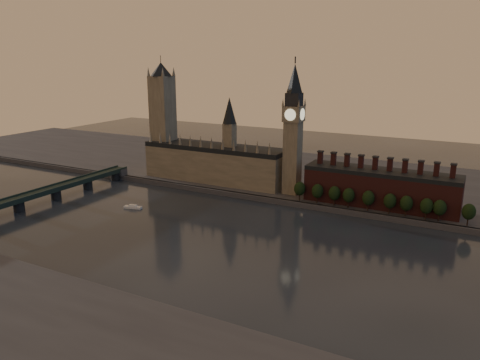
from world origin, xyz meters
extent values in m
plane|color=black|center=(0.00, 0.00, 0.00)|extent=(900.00, 900.00, 0.00)
cube|color=#434448|center=(0.00, 90.00, 2.00)|extent=(900.00, 4.00, 4.00)
cube|color=#434448|center=(0.00, 180.00, 2.00)|extent=(900.00, 180.00, 4.00)
cube|color=gray|center=(-65.00, 115.00, 18.00)|extent=(130.00, 30.00, 28.00)
cube|color=black|center=(-65.00, 115.00, 34.00)|extent=(130.00, 30.00, 4.00)
cube|color=gray|center=(-50.00, 115.00, 44.00)|extent=(9.00, 9.00, 24.00)
cone|color=black|center=(-50.00, 115.00, 67.00)|extent=(12.00, 12.00, 22.00)
cone|color=gray|center=(-124.00, 101.00, 41.00)|extent=(2.60, 2.60, 10.00)
cone|color=gray|center=(-113.27, 101.00, 41.00)|extent=(2.60, 2.60, 10.00)
cone|color=gray|center=(-102.55, 101.00, 41.00)|extent=(2.60, 2.60, 10.00)
cone|color=gray|center=(-91.82, 101.00, 41.00)|extent=(2.60, 2.60, 10.00)
cone|color=gray|center=(-81.09, 101.00, 41.00)|extent=(2.60, 2.60, 10.00)
cone|color=gray|center=(-70.36, 101.00, 41.00)|extent=(2.60, 2.60, 10.00)
cone|color=gray|center=(-59.64, 101.00, 41.00)|extent=(2.60, 2.60, 10.00)
cone|color=gray|center=(-48.91, 101.00, 41.00)|extent=(2.60, 2.60, 10.00)
cone|color=gray|center=(-38.18, 101.00, 41.00)|extent=(2.60, 2.60, 10.00)
cone|color=gray|center=(-27.45, 101.00, 41.00)|extent=(2.60, 2.60, 10.00)
cone|color=gray|center=(-16.73, 101.00, 41.00)|extent=(2.60, 2.60, 10.00)
cone|color=gray|center=(-6.00, 101.00, 41.00)|extent=(2.60, 2.60, 10.00)
cube|color=gray|center=(-120.00, 115.00, 49.00)|extent=(18.00, 18.00, 90.00)
cone|color=black|center=(-120.00, 115.00, 100.00)|extent=(24.00, 24.00, 12.00)
cylinder|color=#232326|center=(-120.00, 115.00, 106.00)|extent=(0.50, 0.50, 12.00)
cone|color=gray|center=(-128.00, 107.00, 98.00)|extent=(3.00, 3.00, 8.00)
cone|color=gray|center=(-112.00, 107.00, 98.00)|extent=(3.00, 3.00, 8.00)
cone|color=gray|center=(-128.00, 123.00, 98.00)|extent=(3.00, 3.00, 8.00)
cone|color=gray|center=(-112.00, 123.00, 98.00)|extent=(3.00, 3.00, 8.00)
cube|color=gray|center=(10.00, 110.00, 33.00)|extent=(12.00, 12.00, 58.00)
cube|color=gray|center=(10.00, 110.00, 68.00)|extent=(14.00, 14.00, 12.00)
cube|color=#232326|center=(10.00, 110.00, 79.00)|extent=(11.00, 11.00, 10.00)
cone|color=black|center=(10.00, 110.00, 95.00)|extent=(13.00, 13.00, 22.00)
cylinder|color=#232326|center=(10.00, 110.00, 108.50)|extent=(1.00, 1.00, 5.00)
cylinder|color=beige|center=(10.00, 102.80, 68.00)|extent=(9.00, 0.50, 9.00)
cylinder|color=beige|center=(10.00, 117.20, 68.00)|extent=(9.00, 0.50, 9.00)
cylinder|color=beige|center=(2.80, 110.00, 68.00)|extent=(0.50, 9.00, 9.00)
cylinder|color=beige|center=(17.20, 110.00, 68.00)|extent=(0.50, 9.00, 9.00)
cone|color=gray|center=(3.50, 103.50, 77.00)|extent=(2.00, 2.00, 6.00)
cone|color=gray|center=(16.50, 103.50, 77.00)|extent=(2.00, 2.00, 6.00)
cone|color=gray|center=(3.50, 116.50, 77.00)|extent=(2.00, 2.00, 6.00)
cone|color=gray|center=(16.50, 116.50, 77.00)|extent=(2.00, 2.00, 6.00)
cube|color=#51211F|center=(80.00, 110.00, 16.00)|extent=(110.00, 25.00, 24.00)
cube|color=black|center=(80.00, 110.00, 29.50)|extent=(110.00, 25.00, 3.00)
cube|color=#51211F|center=(33.00, 110.00, 35.50)|extent=(3.50, 3.50, 9.00)
cube|color=#232326|center=(33.00, 110.00, 40.50)|extent=(4.20, 4.20, 1.00)
cube|color=#51211F|center=(43.44, 110.00, 35.50)|extent=(3.50, 3.50, 9.00)
cube|color=#232326|center=(43.44, 110.00, 40.50)|extent=(4.20, 4.20, 1.00)
cube|color=#51211F|center=(53.89, 110.00, 35.50)|extent=(3.50, 3.50, 9.00)
cube|color=#232326|center=(53.89, 110.00, 40.50)|extent=(4.20, 4.20, 1.00)
cube|color=#51211F|center=(64.33, 110.00, 35.50)|extent=(3.50, 3.50, 9.00)
cube|color=#232326|center=(64.33, 110.00, 40.50)|extent=(4.20, 4.20, 1.00)
cube|color=#51211F|center=(74.78, 110.00, 35.50)|extent=(3.50, 3.50, 9.00)
cube|color=#232326|center=(74.78, 110.00, 40.50)|extent=(4.20, 4.20, 1.00)
cube|color=#51211F|center=(85.22, 110.00, 35.50)|extent=(3.50, 3.50, 9.00)
cube|color=#232326|center=(85.22, 110.00, 40.50)|extent=(4.20, 4.20, 1.00)
cube|color=#51211F|center=(95.67, 110.00, 35.50)|extent=(3.50, 3.50, 9.00)
cube|color=#232326|center=(95.67, 110.00, 40.50)|extent=(4.20, 4.20, 1.00)
cube|color=#51211F|center=(106.11, 110.00, 35.50)|extent=(3.50, 3.50, 9.00)
cube|color=#232326|center=(106.11, 110.00, 40.50)|extent=(4.20, 4.20, 1.00)
cube|color=#51211F|center=(116.56, 110.00, 35.50)|extent=(3.50, 3.50, 9.00)
cube|color=#232326|center=(116.56, 110.00, 40.50)|extent=(4.20, 4.20, 1.00)
cube|color=#51211F|center=(127.00, 110.00, 35.50)|extent=(3.50, 3.50, 9.00)
cube|color=#232326|center=(127.00, 110.00, 40.50)|extent=(4.20, 4.20, 1.00)
cylinder|color=black|center=(23.13, 93.61, 7.00)|extent=(0.80, 0.80, 6.00)
ellipsoid|color=black|center=(23.13, 93.61, 13.50)|extent=(8.60, 8.60, 10.75)
cylinder|color=black|center=(37.23, 93.80, 7.00)|extent=(0.80, 0.80, 6.00)
ellipsoid|color=black|center=(37.23, 93.80, 13.50)|extent=(8.60, 8.60, 10.75)
cylinder|color=black|center=(50.21, 94.14, 7.00)|extent=(0.80, 0.80, 6.00)
ellipsoid|color=black|center=(50.21, 94.14, 13.50)|extent=(8.60, 8.60, 10.75)
cylinder|color=black|center=(60.93, 93.86, 7.00)|extent=(0.80, 0.80, 6.00)
ellipsoid|color=black|center=(60.93, 93.86, 13.50)|extent=(8.60, 8.60, 10.75)
cylinder|color=black|center=(75.13, 93.81, 7.00)|extent=(0.80, 0.80, 6.00)
ellipsoid|color=black|center=(75.13, 93.81, 13.50)|extent=(8.60, 8.60, 10.75)
cylinder|color=black|center=(90.08, 93.80, 7.00)|extent=(0.80, 0.80, 6.00)
ellipsoid|color=black|center=(90.08, 93.80, 13.50)|extent=(8.60, 8.60, 10.75)
cylinder|color=black|center=(101.10, 93.67, 7.00)|extent=(0.80, 0.80, 6.00)
ellipsoid|color=black|center=(101.10, 93.67, 13.50)|extent=(8.60, 8.60, 10.75)
cylinder|color=black|center=(114.20, 93.65, 7.00)|extent=(0.80, 0.80, 6.00)
ellipsoid|color=black|center=(114.20, 93.65, 13.50)|extent=(8.60, 8.60, 10.75)
cylinder|color=black|center=(122.37, 94.06, 7.00)|extent=(0.80, 0.80, 6.00)
ellipsoid|color=black|center=(122.37, 94.06, 13.50)|extent=(8.60, 8.60, 10.75)
cylinder|color=black|center=(139.93, 93.84, 7.00)|extent=(0.80, 0.80, 6.00)
ellipsoid|color=black|center=(139.93, 93.84, 13.50)|extent=(8.60, 8.60, 10.75)
cube|color=#1D2E28|center=(-155.00, -5.00, 9.00)|extent=(12.00, 200.00, 2.50)
cube|color=#1D2E28|center=(-160.50, -5.00, 10.90)|extent=(1.00, 200.00, 1.30)
cube|color=#1D2E28|center=(-149.50, -5.00, 10.90)|extent=(1.00, 200.00, 1.30)
cube|color=#434448|center=(-155.00, 90.00, 7.00)|extent=(14.00, 8.00, 6.00)
cylinder|color=#232326|center=(-155.00, -17.00, 3.88)|extent=(8.00, 8.00, 7.75)
cylinder|color=#232326|center=(-155.00, 17.00, 3.88)|extent=(8.00, 8.00, 7.75)
cylinder|color=#232326|center=(-155.00, 51.00, 3.88)|extent=(8.00, 8.00, 7.75)
cylinder|color=#232326|center=(-155.00, 85.00, 3.88)|extent=(8.00, 8.00, 7.75)
cube|color=silver|center=(-85.34, 28.11, 0.78)|extent=(14.21, 7.14, 1.56)
cube|color=silver|center=(-85.34, 28.11, 2.15)|extent=(6.40, 4.28, 1.17)
camera|label=1|loc=(144.06, -230.23, 111.20)|focal=35.00mm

